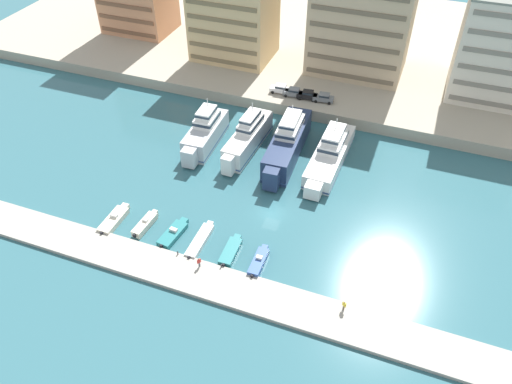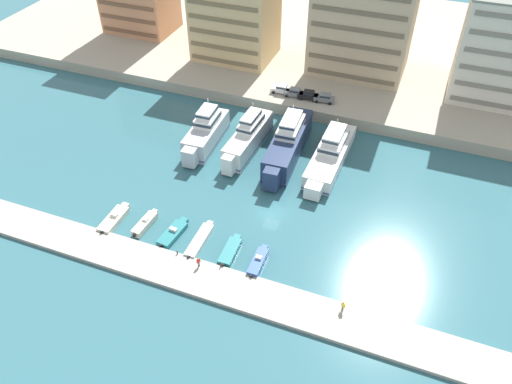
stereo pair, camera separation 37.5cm
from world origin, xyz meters
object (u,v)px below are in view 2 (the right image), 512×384
object	(u,v)px
car_white_far_left	(281,89)
pedestrian_mid_deck	(343,305)
yacht_white_left	(248,137)
motorboat_cream_left	(145,224)
motorboat_cream_far_left	(114,219)
motorboat_teal_mid_left	(173,233)
yacht_white_center_left	(331,153)
motorboat_blue_center_right	(258,262)
motorboat_teal_center	(230,251)
car_grey_center_left	(325,98)
pedestrian_near_edge	(198,261)
car_grey_left	(295,92)
car_black_mid_left	(308,95)
yacht_navy_mid_left	(288,143)
motorboat_white_center_left	(200,240)
yacht_silver_far_left	(206,132)

from	to	relation	value
car_white_far_left	pedestrian_mid_deck	distance (m)	52.74
yacht_white_left	motorboat_cream_left	world-z (taller)	yacht_white_left
motorboat_cream_far_left	motorboat_teal_mid_left	bearing A→B (deg)	3.89
yacht_white_center_left	motorboat_blue_center_right	distance (m)	27.04
motorboat_teal_center	car_grey_center_left	world-z (taller)	car_grey_center_left
motorboat_teal_mid_left	motorboat_blue_center_right	bearing A→B (deg)	-3.48
yacht_white_left	pedestrian_near_edge	bearing A→B (deg)	-82.12
car_grey_left	yacht_white_left	bearing A→B (deg)	-101.30
car_black_mid_left	pedestrian_mid_deck	size ratio (longest dim) A/B	2.46
yacht_navy_mid_left	motorboat_teal_center	distance (m)	25.78
motorboat_cream_left	motorboat_white_center_left	xyz separation A→B (m)	(9.36, -0.06, -0.14)
yacht_white_left	motorboat_blue_center_right	size ratio (longest dim) A/B	2.90
yacht_white_center_left	motorboat_cream_far_left	bearing A→B (deg)	-136.16
yacht_white_center_left	motorboat_white_center_left	size ratio (longest dim) A/B	2.65
motorboat_teal_mid_left	motorboat_blue_center_right	world-z (taller)	motorboat_blue_center_right
car_grey_center_left	motorboat_cream_far_left	bearing A→B (deg)	-117.58
yacht_white_left	motorboat_cream_left	bearing A→B (deg)	-106.89
motorboat_white_center_left	pedestrian_mid_deck	xyz separation A→B (m)	(22.85, -4.71, 1.17)
pedestrian_near_edge	yacht_navy_mid_left	bearing A→B (deg)	83.71
yacht_navy_mid_left	yacht_white_center_left	xyz separation A→B (m)	(7.80, 0.54, -0.63)
yacht_silver_far_left	motorboat_cream_far_left	world-z (taller)	yacht_silver_far_left
car_grey_left	pedestrian_mid_deck	distance (m)	51.06
motorboat_blue_center_right	car_grey_left	xyz separation A→B (m)	(-8.20, 42.57, 2.81)
yacht_navy_mid_left	car_black_mid_left	bearing A→B (deg)	93.62
motorboat_cream_far_left	pedestrian_mid_deck	bearing A→B (deg)	-6.06
yacht_silver_far_left	car_grey_center_left	xyz separation A→B (m)	(17.58, 18.53, 0.82)
yacht_white_left	pedestrian_mid_deck	bearing A→B (deg)	-49.79
yacht_white_center_left	motorboat_cream_far_left	xyz separation A→B (m)	(-27.67, -26.58, -1.59)
yacht_white_left	car_black_mid_left	bearing A→B (deg)	69.69
yacht_navy_mid_left	car_black_mid_left	world-z (taller)	yacht_navy_mid_left
motorboat_teal_center	car_grey_left	bearing A→B (deg)	94.96
car_white_far_left	pedestrian_near_edge	size ratio (longest dim) A/B	2.50
motorboat_teal_center	motorboat_blue_center_right	bearing A→B (deg)	-6.85
motorboat_cream_left	motorboat_white_center_left	world-z (taller)	motorboat_cream_left
motorboat_teal_mid_left	car_grey_center_left	xyz separation A→B (m)	(12.23, 41.82, 2.94)
car_white_far_left	motorboat_cream_far_left	bearing A→B (deg)	-106.81
yacht_white_left	yacht_navy_mid_left	size ratio (longest dim) A/B	0.83
motorboat_cream_left	car_white_far_left	world-z (taller)	car_white_far_left
yacht_white_center_left	car_black_mid_left	size ratio (longest dim) A/B	4.98
car_grey_center_left	motorboat_teal_mid_left	bearing A→B (deg)	-106.30
car_grey_center_left	yacht_navy_mid_left	bearing A→B (deg)	-98.04
yacht_white_left	car_black_mid_left	distance (m)	18.22
motorboat_teal_center	pedestrian_mid_deck	size ratio (longest dim) A/B	3.72
motorboat_cream_far_left	car_grey_left	xyz separation A→B (m)	(15.93, 42.39, 2.87)
motorboat_teal_mid_left	motorboat_white_center_left	bearing A→B (deg)	0.92
yacht_silver_far_left	yacht_white_left	size ratio (longest dim) A/B	0.89
car_white_far_left	motorboat_blue_center_right	bearing A→B (deg)	-75.39
yacht_silver_far_left	car_grey_left	world-z (taller)	yacht_silver_far_left
motorboat_teal_mid_left	car_grey_left	distance (m)	42.24
car_grey_center_left	pedestrian_near_edge	world-z (taller)	car_grey_center_left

